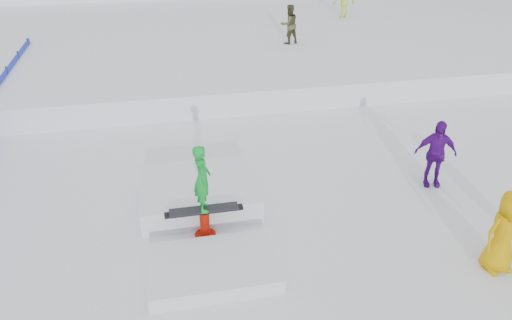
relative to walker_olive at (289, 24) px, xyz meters
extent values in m
plane|color=white|center=(-4.06, -12.33, -1.59)|extent=(120.00, 120.00, 0.00)
cube|color=white|center=(-4.06, 3.67, -1.19)|extent=(50.00, 18.00, 0.80)
cylinder|color=black|center=(-10.56, -1.93, -1.04)|extent=(0.05, 0.05, 1.10)
cylinder|color=black|center=(-10.56, -0.03, -1.04)|extent=(0.05, 0.05, 1.10)
cylinder|color=black|center=(-10.56, 1.87, -1.04)|extent=(0.05, 0.05, 1.10)
imported|color=#423F23|center=(0.00, 0.00, 0.00)|extent=(0.90, 0.78, 1.57)
imported|color=#510C85|center=(0.79, -10.43, -0.74)|extent=(1.07, 0.67, 1.70)
imported|color=#D29800|center=(0.44, -13.54, -0.74)|extent=(0.87, 0.61, 1.69)
cube|color=white|center=(-4.87, -10.11, -1.32)|extent=(2.60, 2.20, 0.54)
cube|color=white|center=(-4.87, -12.61, -1.44)|extent=(2.40, 1.60, 0.30)
cylinder|color=red|center=(-4.87, -11.41, -1.56)|extent=(0.44, 0.44, 0.06)
cylinder|color=red|center=(-4.87, -11.41, -1.29)|extent=(0.20, 0.20, 0.60)
cube|color=black|center=(-4.87, -11.41, -0.96)|extent=(1.60, 0.16, 0.06)
cube|color=black|center=(-4.87, -11.41, -0.91)|extent=(1.40, 0.28, 0.03)
imported|color=#09A129|center=(-4.87, -11.41, -0.18)|extent=(0.34, 0.52, 1.42)
camera|label=1|loc=(-5.58, -19.87, 4.76)|focal=35.00mm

